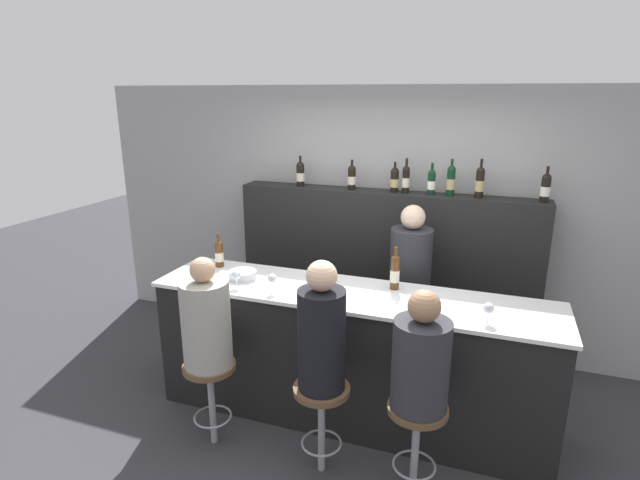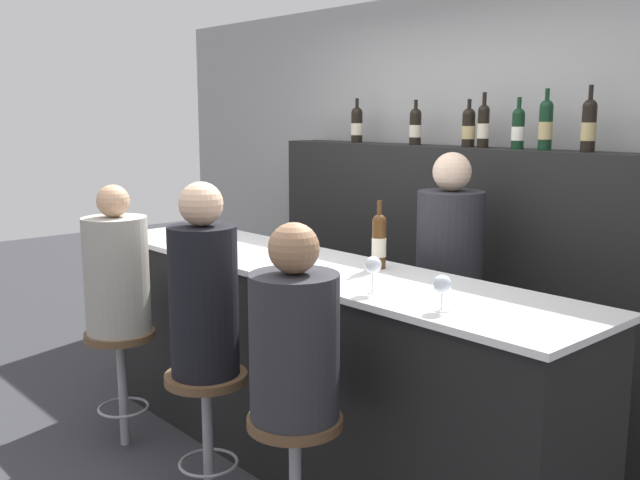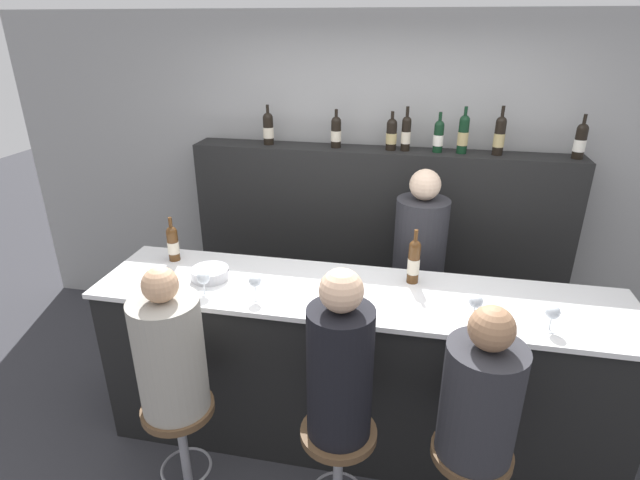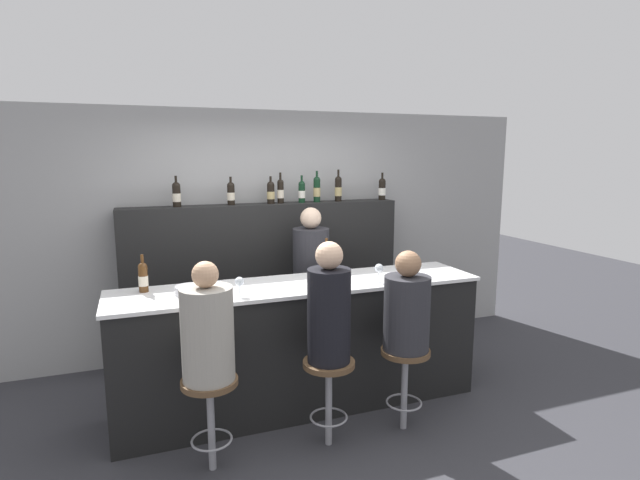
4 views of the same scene
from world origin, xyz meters
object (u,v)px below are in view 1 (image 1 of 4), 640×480
at_px(wine_bottle_backbar_2, 395,180).
at_px(wine_glass_0, 236,275).
at_px(wine_bottle_backbar_1, 352,177).
at_px(wine_bottle_backbar_4, 431,182).
at_px(bartender, 408,303).
at_px(wine_bottle_backbar_3, 406,179).
at_px(wine_bottle_backbar_6, 480,182).
at_px(wine_bottle_backbar_0, 300,174).
at_px(wine_bottle_backbar_5, 451,180).
at_px(guest_seated_middle, 321,334).
at_px(wine_glass_2, 431,299).
at_px(wine_glass_3, 488,309).
at_px(metal_bowl, 243,275).
at_px(guest_seated_left, 206,320).
at_px(guest_seated_right, 421,359).
at_px(wine_glass_1, 272,279).
at_px(wine_bottle_counter_0, 219,253).
at_px(bar_stool_right, 417,425).
at_px(wine_bottle_counter_1, 395,272).
at_px(wine_bottle_backbar_7, 546,188).
at_px(bar_stool_middle, 321,405).
at_px(bar_stool_left, 210,381).

height_order(wine_bottle_backbar_2, wine_glass_0, wine_bottle_backbar_2).
bearing_deg(wine_bottle_backbar_1, wine_bottle_backbar_4, -0.00).
distance_m(wine_bottle_backbar_2, bartender, 1.15).
relative_size(wine_bottle_backbar_3, wine_bottle_backbar_6, 0.93).
distance_m(wine_bottle_backbar_0, bartender, 1.65).
xyz_separation_m(wine_bottle_backbar_5, wine_glass_0, (-1.43, -1.38, -0.60)).
bearing_deg(wine_bottle_backbar_0, wine_bottle_backbar_3, 0.00).
height_order(wine_bottle_backbar_0, guest_seated_middle, wine_bottle_backbar_0).
bearing_deg(wine_glass_2, wine_bottle_backbar_0, 137.19).
relative_size(wine_glass_3, metal_bowl, 0.63).
bearing_deg(guest_seated_left, guest_seated_right, -0.00).
bearing_deg(guest_seated_middle, wine_glass_0, 152.35).
distance_m(wine_bottle_backbar_2, wine_glass_1, 1.62).
relative_size(wine_bottle_counter_0, wine_bottle_backbar_5, 0.89).
bearing_deg(guest_seated_middle, bar_stool_right, 0.00).
xyz_separation_m(wine_bottle_backbar_2, guest_seated_middle, (-0.07, -1.83, -0.71)).
relative_size(wine_bottle_backbar_0, guest_seated_left, 0.37).
bearing_deg(wine_bottle_counter_1, wine_bottle_backbar_2, 102.92).
xyz_separation_m(metal_bowl, guest_seated_right, (1.53, -0.63, -0.13)).
xyz_separation_m(wine_bottle_backbar_2, guest_seated_right, (0.57, -1.83, -0.77)).
distance_m(wine_bottle_backbar_7, bartender, 1.52).
xyz_separation_m(wine_bottle_backbar_5, guest_seated_right, (0.06, -1.83, -0.79)).
height_order(wine_glass_0, bar_stool_right, wine_glass_0).
bearing_deg(wine_bottle_counter_1, bartender, 86.10).
bearing_deg(bar_stool_middle, wine_bottle_counter_0, 146.04).
bearing_deg(bar_stool_left, wine_bottle_backbar_1, 74.30).
distance_m(metal_bowl, bar_stool_left, 0.87).
distance_m(wine_bottle_backbar_1, wine_bottle_backbar_7, 1.70).
xyz_separation_m(wine_bottle_counter_0, wine_bottle_backbar_2, (1.30, 1.01, 0.55)).
relative_size(wine_bottle_backbar_1, wine_bottle_backbar_5, 0.86).
bearing_deg(wine_bottle_backbar_2, wine_bottle_backbar_7, -0.00).
height_order(wine_bottle_backbar_1, guest_seated_middle, wine_bottle_backbar_1).
bearing_deg(wine_glass_3, wine_glass_2, 180.00).
height_order(bar_stool_left, bar_stool_middle, same).
distance_m(wine_glass_2, metal_bowl, 1.53).
xyz_separation_m(wine_bottle_counter_1, wine_glass_1, (-0.85, -0.38, -0.03)).
xyz_separation_m(wine_bottle_counter_1, wine_bottle_backbar_3, (-0.13, 1.01, 0.55)).
xyz_separation_m(wine_bottle_backbar_0, wine_glass_1, (0.32, -1.38, -0.57)).
bearing_deg(guest_seated_right, wine_bottle_backbar_2, 107.20).
relative_size(wine_bottle_backbar_4, wine_glass_1, 1.93).
relative_size(wine_bottle_backbar_7, bar_stool_right, 0.46).
bearing_deg(wine_bottle_counter_0, wine_glass_2, -11.55).
bearing_deg(wine_bottle_backbar_1, wine_glass_3, -46.02).
xyz_separation_m(wine_bottle_backbar_2, wine_glass_1, (-0.62, -1.38, -0.56)).
bearing_deg(wine_bottle_backbar_0, wine_bottle_backbar_2, 0.00).
height_order(wine_bottle_backbar_7, guest_seated_right, wine_bottle_backbar_7).
bearing_deg(wine_bottle_backbar_5, wine_glass_1, -129.17).
height_order(wine_glass_3, metal_bowl, wine_glass_3).
height_order(wine_bottle_backbar_5, guest_seated_middle, wine_bottle_backbar_5).
height_order(wine_bottle_backbar_1, wine_glass_1, wine_bottle_backbar_1).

